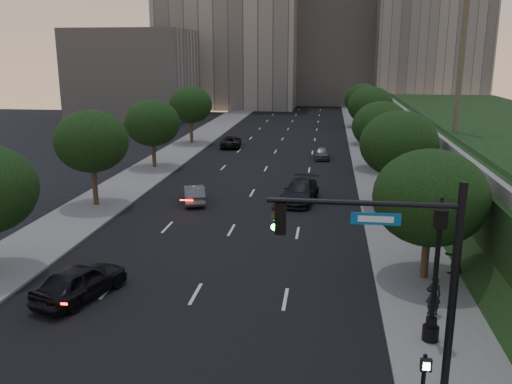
# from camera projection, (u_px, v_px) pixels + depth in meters

# --- Properties ---
(ground) EXTENTS (160.00, 160.00, 0.00)m
(ground) POSITION_uv_depth(u_px,v_px,m) (162.00, 355.00, 19.24)
(ground) COLOR black
(ground) RESTS_ON ground
(road_surface) EXTENTS (16.00, 140.00, 0.02)m
(road_surface) POSITION_uv_depth(u_px,v_px,m) (263.00, 173.00, 48.03)
(road_surface) COLOR black
(road_surface) RESTS_ON ground
(sidewalk_right) EXTENTS (4.50, 140.00, 0.15)m
(sidewalk_right) POSITION_uv_depth(u_px,v_px,m) (381.00, 176.00, 46.69)
(sidewalk_right) COLOR slate
(sidewalk_right) RESTS_ON ground
(sidewalk_left) EXTENTS (4.50, 140.00, 0.15)m
(sidewalk_left) POSITION_uv_depth(u_px,v_px,m) (152.00, 170.00, 49.33)
(sidewalk_left) COLOR slate
(sidewalk_left) RESTS_ON ground
(parapet_wall) EXTENTS (0.35, 90.00, 0.70)m
(parapet_wall) POSITION_uv_depth(u_px,v_px,m) (428.00, 131.00, 43.28)
(parapet_wall) COLOR slate
(parapet_wall) RESTS_ON embankment
(office_block_left) EXTENTS (26.00, 20.00, 32.00)m
(office_block_left) POSITION_uv_depth(u_px,v_px,m) (230.00, 23.00, 105.34)
(office_block_left) COLOR gray
(office_block_left) RESTS_ON ground
(office_block_mid) EXTENTS (22.00, 18.00, 26.00)m
(office_block_mid) POSITION_uv_depth(u_px,v_px,m) (333.00, 40.00, 113.11)
(office_block_mid) COLOR #9F9992
(office_block_mid) RESTS_ON ground
(office_block_right) EXTENTS (20.00, 22.00, 36.00)m
(office_block_right) POSITION_uv_depth(u_px,v_px,m) (429.00, 12.00, 103.79)
(office_block_right) COLOR gray
(office_block_right) RESTS_ON ground
(office_block_filler) EXTENTS (18.00, 16.00, 14.00)m
(office_block_filler) POSITION_uv_depth(u_px,v_px,m) (134.00, 74.00, 88.02)
(office_block_filler) COLOR #9F9992
(office_block_filler) RESTS_ON ground
(tree_right_a) EXTENTS (5.20, 5.20, 6.24)m
(tree_right_a) POSITION_uv_depth(u_px,v_px,m) (430.00, 198.00, 24.58)
(tree_right_a) COLOR #38281C
(tree_right_a) RESTS_ON ground
(tree_right_b) EXTENTS (5.20, 5.20, 6.74)m
(tree_right_b) POSITION_uv_depth(u_px,v_px,m) (399.00, 144.00, 35.98)
(tree_right_b) COLOR #38281C
(tree_right_b) RESTS_ON ground
(tree_right_c) EXTENTS (5.20, 5.20, 6.24)m
(tree_right_c) POSITION_uv_depth(u_px,v_px,m) (381.00, 126.00, 48.58)
(tree_right_c) COLOR #38281C
(tree_right_c) RESTS_ON ground
(tree_right_d) EXTENTS (5.20, 5.20, 6.74)m
(tree_right_d) POSITION_uv_depth(u_px,v_px,m) (370.00, 106.00, 61.89)
(tree_right_d) COLOR #38281C
(tree_right_d) RESTS_ON ground
(tree_right_e) EXTENTS (5.20, 5.20, 6.24)m
(tree_right_e) POSITION_uv_depth(u_px,v_px,m) (363.00, 99.00, 76.41)
(tree_right_e) COLOR #38281C
(tree_right_e) RESTS_ON ground
(tree_left_b) EXTENTS (5.00, 5.00, 6.71)m
(tree_left_b) POSITION_uv_depth(u_px,v_px,m) (92.00, 141.00, 36.70)
(tree_left_b) COLOR #38281C
(tree_left_b) RESTS_ON ground
(tree_left_c) EXTENTS (5.00, 5.00, 6.34)m
(tree_left_c) POSITION_uv_depth(u_px,v_px,m) (152.00, 123.00, 49.27)
(tree_left_c) COLOR #38281C
(tree_left_c) RESTS_ON ground
(tree_left_d) EXTENTS (5.00, 5.00, 6.71)m
(tree_left_d) POSITION_uv_depth(u_px,v_px,m) (191.00, 105.00, 62.61)
(tree_left_d) COLOR #38281C
(tree_left_d) RESTS_ON ground
(traffic_signal_mast) EXTENTS (5.68, 0.56, 7.00)m
(traffic_signal_mast) POSITION_uv_depth(u_px,v_px,m) (414.00, 292.00, 15.69)
(traffic_signal_mast) COLOR black
(traffic_signal_mast) RESTS_ON ground
(street_lamp) EXTENTS (0.64, 0.64, 5.62)m
(street_lamp) POSITION_uv_depth(u_px,v_px,m) (435.00, 277.00, 19.31)
(street_lamp) COLOR black
(street_lamp) RESTS_ON ground
(sedan_near_left) EXTENTS (3.20, 4.94, 1.57)m
(sedan_near_left) POSITION_uv_depth(u_px,v_px,m) (80.00, 281.00, 23.50)
(sedan_near_left) COLOR black
(sedan_near_left) RESTS_ON ground
(sedan_mid_left) EXTENTS (2.50, 4.25, 1.32)m
(sedan_mid_left) POSITION_uv_depth(u_px,v_px,m) (194.00, 194.00, 38.56)
(sedan_mid_left) COLOR #505257
(sedan_mid_left) RESTS_ON ground
(sedan_far_left) EXTENTS (2.67, 4.90, 1.30)m
(sedan_far_left) POSITION_uv_depth(u_px,v_px,m) (231.00, 142.00, 61.26)
(sedan_far_left) COLOR black
(sedan_far_left) RESTS_ON ground
(sedan_near_right) EXTENTS (2.87, 5.55, 1.54)m
(sedan_near_right) POSITION_uv_depth(u_px,v_px,m) (300.00, 192.00, 38.71)
(sedan_near_right) COLOR black
(sedan_near_right) RESTS_ON ground
(sedan_far_right) EXTENTS (1.67, 3.81, 1.28)m
(sedan_far_right) POSITION_uv_depth(u_px,v_px,m) (322.00, 153.00, 54.54)
(sedan_far_right) COLOR #4B4E52
(sedan_far_right) RESTS_ON ground
(pedestrian_a) EXTENTS (0.61, 0.41, 1.64)m
(pedestrian_a) POSITION_uv_depth(u_px,v_px,m) (433.00, 296.00, 21.68)
(pedestrian_a) COLOR black
(pedestrian_a) RESTS_ON sidewalk_right
(pedestrian_b) EXTENTS (1.03, 0.88, 1.86)m
(pedestrian_b) POSITION_uv_depth(u_px,v_px,m) (454.00, 255.00, 25.74)
(pedestrian_b) COLOR black
(pedestrian_b) RESTS_ON sidewalk_right
(pedestrian_c) EXTENTS (1.05, 0.57, 1.69)m
(pedestrian_c) POSITION_uv_depth(u_px,v_px,m) (419.00, 225.00, 30.42)
(pedestrian_c) COLOR black
(pedestrian_c) RESTS_ON sidewalk_right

